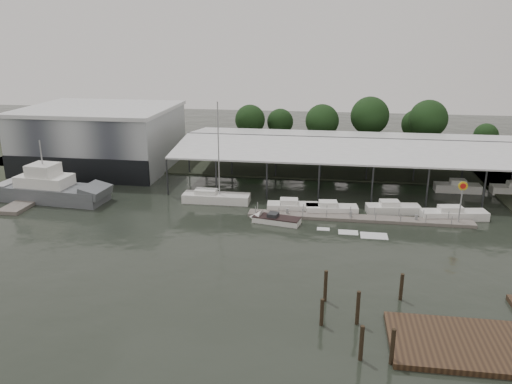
# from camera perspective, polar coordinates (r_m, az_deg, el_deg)

# --- Properties ---
(ground) EXTENTS (200.00, 200.00, 0.00)m
(ground) POSITION_cam_1_polar(r_m,az_deg,el_deg) (55.91, -3.48, -6.01)
(ground) COLOR black
(ground) RESTS_ON ground
(land_strip_far) EXTENTS (140.00, 30.00, 0.30)m
(land_strip_far) POSITION_cam_1_polar(r_m,az_deg,el_deg) (95.33, 1.67, 4.16)
(land_strip_far) COLOR #303528
(land_strip_far) RESTS_ON ground
(land_strip_west) EXTENTS (20.00, 40.00, 0.30)m
(land_strip_west) POSITION_cam_1_polar(r_m,az_deg,el_deg) (97.41, -23.35, 2.99)
(land_strip_west) COLOR #303528
(land_strip_west) RESTS_ON ground
(storage_warehouse) EXTENTS (24.50, 20.50, 10.50)m
(storage_warehouse) POSITION_cam_1_polar(r_m,az_deg,el_deg) (90.54, -17.24, 6.00)
(storage_warehouse) COLOR #A5ABB0
(storage_warehouse) RESTS_ON ground
(covered_boat_shed) EXTENTS (58.24, 24.00, 6.96)m
(covered_boat_shed) POSITION_cam_1_polar(r_m,az_deg,el_deg) (79.97, 12.73, 5.51)
(covered_boat_shed) COLOR white
(covered_boat_shed) RESTS_ON ground
(trawler_dock) EXTENTS (3.00, 18.00, 0.50)m
(trawler_dock) POSITION_cam_1_polar(r_m,az_deg,el_deg) (79.12, -23.07, -0.04)
(trawler_dock) COLOR slate
(trawler_dock) RESTS_ON ground
(floating_dock) EXTENTS (28.00, 2.00, 1.40)m
(floating_dock) POSITION_cam_1_polar(r_m,az_deg,el_deg) (64.18, 11.63, -2.96)
(floating_dock) COLOR slate
(floating_dock) RESTS_ON ground
(shell_fuel_sign) EXTENTS (1.10, 0.18, 5.55)m
(shell_fuel_sign) POSITION_cam_1_polar(r_m,az_deg,el_deg) (64.89, 22.47, -0.27)
(shell_fuel_sign) COLOR #95979A
(shell_fuel_sign) RESTS_ON ground
(boardwalk_platform) EXTENTS (15.00, 12.00, 0.50)m
(boardwalk_platform) POSITION_cam_1_polar(r_m,az_deg,el_deg) (43.53, 26.39, -15.14)
(boardwalk_platform) COLOR #3C2918
(boardwalk_platform) RESTS_ON ground
(grey_trawler) EXTENTS (16.37, 6.15, 8.84)m
(grey_trawler) POSITION_cam_1_polar(r_m,az_deg,el_deg) (75.28, -22.25, 0.26)
(grey_trawler) COLOR slate
(grey_trawler) RESTS_ON ground
(white_sailboat) EXTENTS (9.28, 2.64, 14.12)m
(white_sailboat) POSITION_cam_1_polar(r_m,az_deg,el_deg) (69.41, -4.68, -0.64)
(white_sailboat) COLOR white
(white_sailboat) RESTS_ON ground
(speedboat_underway) EXTENTS (17.37, 5.46, 2.00)m
(speedboat_underway) POSITION_cam_1_polar(r_m,az_deg,el_deg) (61.99, 1.88, -3.15)
(speedboat_underway) COLOR white
(speedboat_underway) RESTS_ON ground
(moored_cruiser_0) EXTENTS (6.83, 2.74, 1.70)m
(moored_cruiser_0) POSITION_cam_1_polar(r_m,az_deg,el_deg) (65.99, 4.15, -1.66)
(moored_cruiser_0) COLOR white
(moored_cruiser_0) RESTS_ON ground
(moored_cruiser_1) EXTENTS (6.85, 2.86, 1.70)m
(moored_cruiser_1) POSITION_cam_1_polar(r_m,az_deg,el_deg) (65.65, 8.58, -1.93)
(moored_cruiser_1) COLOR white
(moored_cruiser_1) RESTS_ON ground
(moored_cruiser_2) EXTENTS (7.11, 3.09, 1.70)m
(moored_cruiser_2) POSITION_cam_1_polar(r_m,az_deg,el_deg) (67.55, 15.32, -1.81)
(moored_cruiser_2) COLOR white
(moored_cruiser_2) RESTS_ON ground
(moored_cruiser_3) EXTENTS (8.46, 3.38, 1.70)m
(moored_cruiser_3) POSITION_cam_1_polar(r_m,az_deg,el_deg) (67.88, 21.62, -2.36)
(moored_cruiser_3) COLOR white
(moored_cruiser_3) RESTS_ON ground
(mooring_pilings) EXTENTS (7.13, 9.64, 3.54)m
(mooring_pilings) POSITION_cam_1_polar(r_m,az_deg,el_deg) (41.65, 11.73, -13.63)
(mooring_pilings) COLOR #2F2417
(mooring_pilings) RESTS_ON ground
(horizon_tree_line) EXTENTS (65.42, 10.07, 10.97)m
(horizon_tree_line) POSITION_cam_1_polar(r_m,az_deg,el_deg) (99.64, 15.55, 7.74)
(horizon_tree_line) COLOR black
(horizon_tree_line) RESTS_ON ground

